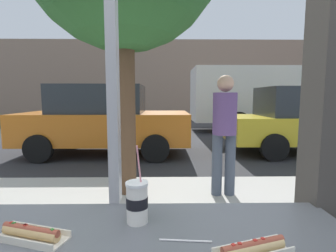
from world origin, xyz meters
TOP-DOWN VIEW (x-y plane):
  - ground_plane at (0.00, 8.00)m, footprint 60.00×60.00m
  - sidewalk_strip at (0.00, 1.60)m, footprint 16.00×2.80m
  - window_wall at (0.00, 0.08)m, footprint 2.73×0.20m
  - building_facade_far at (0.00, 18.30)m, footprint 28.00×1.20m
  - soda_cup_right at (0.13, -0.15)m, footprint 0.09×0.09m
  - hotdog_tray_near at (-0.24, -0.27)m, footprint 0.29×0.17m
  - hotdog_tray_far at (0.54, -0.38)m, footprint 0.28×0.16m
  - loose_straw at (0.32, -0.29)m, footprint 0.19×0.02m
  - parked_car_orange at (-1.30, 5.40)m, footprint 4.22×2.06m
  - parked_car_yellow at (4.11, 5.40)m, footprint 4.52×1.89m
  - box_truck at (5.02, 9.85)m, footprint 7.26×2.44m
  - pedestrian at (1.06, 2.22)m, footprint 0.32×0.32m

SIDE VIEW (x-z plane):
  - ground_plane at x=0.00m, z-range 0.00..0.00m
  - sidewalk_strip at x=0.00m, z-range 0.00..0.13m
  - parked_car_yellow at x=4.11m, z-range 0.01..1.73m
  - parked_car_orange at x=-1.30m, z-range 0.01..1.78m
  - loose_straw at x=0.32m, z-range 0.95..0.95m
  - hotdog_tray_near at x=-0.24m, z-range 0.94..1.00m
  - hotdog_tray_far at x=0.54m, z-range 0.94..1.00m
  - soda_cup_right at x=0.13m, z-range 0.87..1.20m
  - pedestrian at x=1.06m, z-range 0.25..1.88m
  - box_truck at x=5.02m, z-range 0.16..2.87m
  - window_wall at x=0.00m, z-range 0.33..3.23m
  - building_facade_far at x=0.00m, z-range 0.00..5.63m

